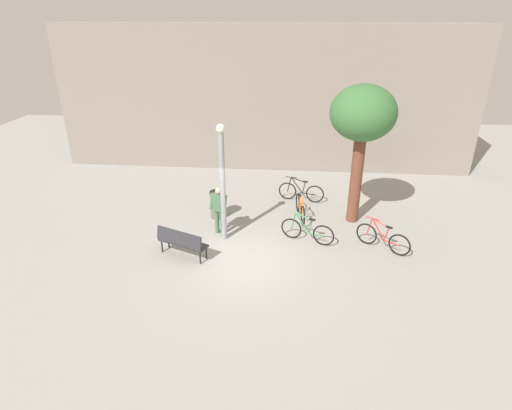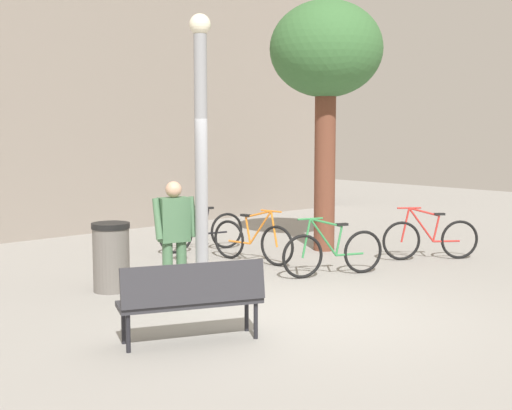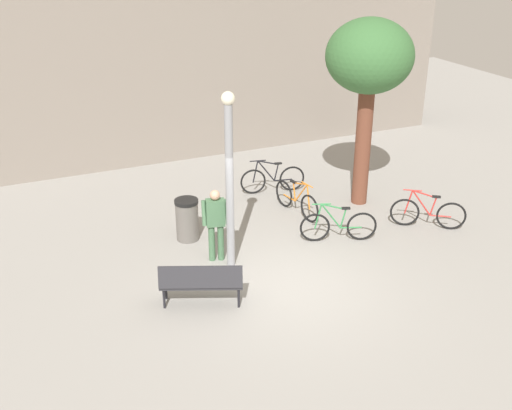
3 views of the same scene
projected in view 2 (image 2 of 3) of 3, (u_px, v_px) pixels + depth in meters
ground_plane at (308, 312)px, 8.90m from camera, size 36.00×36.00×0.00m
building_facade at (13, 91)px, 15.11m from camera, size 18.94×2.00×6.40m
lamppost at (201, 148)px, 9.04m from camera, size 0.28×0.28×3.85m
person_by_lamppost at (174, 233)px, 9.27m from camera, size 0.63×0.39×1.67m
park_bench at (192, 295)px, 7.56m from camera, size 1.66×1.05×0.92m
plaza_tree at (326, 56)px, 13.05m from camera, size 2.15×2.15×4.79m
bicycle_orange at (253, 241)px, 12.19m from camera, size 0.33×1.80×0.97m
bicycle_red at (430, 239)px, 12.45m from camera, size 1.51×1.08×0.97m
bicycle_green at (333, 252)px, 11.07m from camera, size 1.71×0.68×0.97m
bicycle_black at (201, 231)px, 13.33m from camera, size 1.78×0.41×0.97m
trash_bin at (111, 257)px, 10.03m from camera, size 0.56×0.56×1.01m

